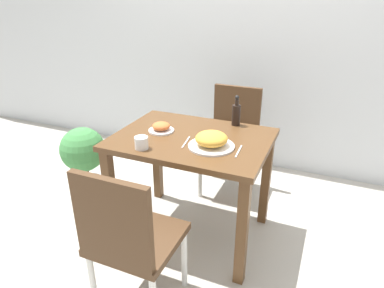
{
  "coord_description": "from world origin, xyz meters",
  "views": [
    {
      "loc": [
        0.79,
        -1.85,
        1.6
      ],
      "look_at": [
        0.0,
        0.0,
        0.69
      ],
      "focal_mm": 32.0,
      "sensor_mm": 36.0,
      "label": 1
    }
  ],
  "objects_px": {
    "chair_far": "(232,135)",
    "side_plate": "(161,128)",
    "potted_plant_left": "(85,163)",
    "drink_cup": "(141,143)",
    "chair_near": "(129,237)",
    "food_plate": "(211,140)",
    "sauce_bottle": "(236,114)"
  },
  "relations": [
    {
      "from": "food_plate",
      "to": "side_plate",
      "type": "relative_size",
      "value": 1.65
    },
    {
      "from": "chair_far",
      "to": "food_plate",
      "type": "relative_size",
      "value": 3.17
    },
    {
      "from": "chair_near",
      "to": "sauce_bottle",
      "type": "height_order",
      "value": "sauce_bottle"
    },
    {
      "from": "chair_far",
      "to": "food_plate",
      "type": "bearing_deg",
      "value": -82.63
    },
    {
      "from": "side_plate",
      "to": "potted_plant_left",
      "type": "xyz_separation_m",
      "value": [
        -0.64,
        -0.05,
        -0.37
      ]
    },
    {
      "from": "side_plate",
      "to": "sauce_bottle",
      "type": "height_order",
      "value": "sauce_bottle"
    },
    {
      "from": "chair_near",
      "to": "drink_cup",
      "type": "distance_m",
      "value": 0.57
    },
    {
      "from": "sauce_bottle",
      "to": "food_plate",
      "type": "bearing_deg",
      "value": -94.15
    },
    {
      "from": "potted_plant_left",
      "to": "sauce_bottle",
      "type": "bearing_deg",
      "value": 18.83
    },
    {
      "from": "food_plate",
      "to": "drink_cup",
      "type": "height_order",
      "value": "food_plate"
    },
    {
      "from": "drink_cup",
      "to": "potted_plant_left",
      "type": "bearing_deg",
      "value": 160.79
    },
    {
      "from": "food_plate",
      "to": "chair_far",
      "type": "bearing_deg",
      "value": 97.37
    },
    {
      "from": "food_plate",
      "to": "sauce_bottle",
      "type": "bearing_deg",
      "value": 85.85
    },
    {
      "from": "food_plate",
      "to": "chair_near",
      "type": "bearing_deg",
      "value": -106.71
    },
    {
      "from": "chair_near",
      "to": "food_plate",
      "type": "xyz_separation_m",
      "value": [
        0.19,
        0.64,
        0.29
      ]
    },
    {
      "from": "chair_near",
      "to": "potted_plant_left",
      "type": "distance_m",
      "value": 1.09
    },
    {
      "from": "sauce_bottle",
      "to": "potted_plant_left",
      "type": "bearing_deg",
      "value": -161.17
    },
    {
      "from": "potted_plant_left",
      "to": "chair_near",
      "type": "bearing_deg",
      "value": -39.26
    },
    {
      "from": "chair_near",
      "to": "food_plate",
      "type": "relative_size",
      "value": 3.17
    },
    {
      "from": "chair_far",
      "to": "drink_cup",
      "type": "height_order",
      "value": "chair_far"
    },
    {
      "from": "food_plate",
      "to": "drink_cup",
      "type": "bearing_deg",
      "value": -153.87
    },
    {
      "from": "chair_near",
      "to": "chair_far",
      "type": "relative_size",
      "value": 1.0
    },
    {
      "from": "chair_far",
      "to": "side_plate",
      "type": "relative_size",
      "value": 5.21
    },
    {
      "from": "sauce_bottle",
      "to": "potted_plant_left",
      "type": "relative_size",
      "value": 0.31
    },
    {
      "from": "drink_cup",
      "to": "potted_plant_left",
      "type": "relative_size",
      "value": 0.12
    },
    {
      "from": "sauce_bottle",
      "to": "side_plate",
      "type": "bearing_deg",
      "value": -143.74
    },
    {
      "from": "chair_near",
      "to": "potted_plant_left",
      "type": "height_order",
      "value": "chair_near"
    },
    {
      "from": "drink_cup",
      "to": "potted_plant_left",
      "type": "height_order",
      "value": "drink_cup"
    },
    {
      "from": "chair_near",
      "to": "food_plate",
      "type": "height_order",
      "value": "chair_near"
    },
    {
      "from": "chair_near",
      "to": "drink_cup",
      "type": "height_order",
      "value": "chair_near"
    },
    {
      "from": "chair_near",
      "to": "chair_far",
      "type": "distance_m",
      "value": 1.45
    },
    {
      "from": "sauce_bottle",
      "to": "chair_far",
      "type": "bearing_deg",
      "value": 108.69
    }
  ]
}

